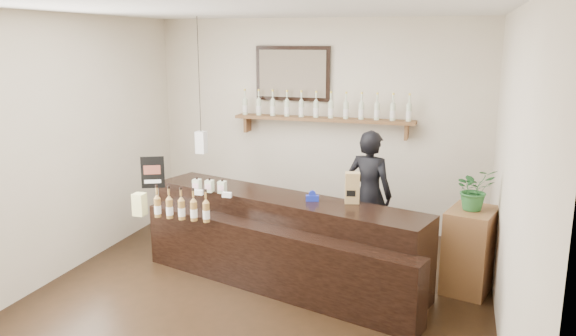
# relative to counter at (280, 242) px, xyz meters

# --- Properties ---
(ground) EXTENTS (5.00, 5.00, 0.00)m
(ground) POSITION_rel_counter_xyz_m (-0.07, -0.58, -0.42)
(ground) COLOR black
(ground) RESTS_ON ground
(room_shell) EXTENTS (5.00, 5.00, 5.00)m
(room_shell) POSITION_rel_counter_xyz_m (-0.07, -0.58, 1.28)
(room_shell) COLOR beige
(room_shell) RESTS_ON ground
(back_wall_decor) EXTENTS (2.66, 0.96, 1.69)m
(back_wall_decor) POSITION_rel_counter_xyz_m (-0.22, 1.79, 1.33)
(back_wall_decor) COLOR brown
(back_wall_decor) RESTS_ON ground
(counter) EXTENTS (3.23, 1.76, 1.05)m
(counter) POSITION_rel_counter_xyz_m (0.00, 0.00, 0.00)
(counter) COLOR black
(counter) RESTS_ON ground
(promo_sign) EXTENTS (0.24, 0.13, 0.36)m
(promo_sign) POSITION_rel_counter_xyz_m (-1.50, 0.03, 0.65)
(promo_sign) COLOR black
(promo_sign) RESTS_ON counter
(paper_bag) EXTENTS (0.17, 0.14, 0.32)m
(paper_bag) POSITION_rel_counter_xyz_m (0.74, 0.10, 0.63)
(paper_bag) COLOR #9D7F4B
(paper_bag) RESTS_ON counter
(tape_dispenser) EXTENTS (0.14, 0.08, 0.11)m
(tape_dispenser) POSITION_rel_counter_xyz_m (0.34, 0.04, 0.52)
(tape_dispenser) COLOR #1626A0
(tape_dispenser) RESTS_ON counter
(side_cabinet) EXTENTS (0.57, 0.68, 0.86)m
(side_cabinet) POSITION_rel_counter_xyz_m (1.93, 0.34, 0.01)
(side_cabinet) COLOR brown
(side_cabinet) RESTS_ON ground
(potted_plant) EXTENTS (0.50, 0.47, 0.43)m
(potted_plant) POSITION_rel_counter_xyz_m (1.93, 0.34, 0.65)
(potted_plant) COLOR #255E2A
(potted_plant) RESTS_ON side_cabinet
(shopkeeper) EXTENTS (0.71, 0.57, 1.71)m
(shopkeeper) POSITION_rel_counter_xyz_m (0.79, 0.97, 0.44)
(shopkeeper) COLOR black
(shopkeeper) RESTS_ON ground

